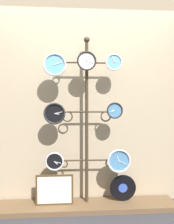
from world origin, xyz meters
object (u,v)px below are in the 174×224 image
at_px(clock_top_left, 55,65).
at_px(clock_bottom_left, 54,161).
at_px(picture_frame, 55,190).
at_px(vinyl_record, 123,188).
at_px(clock_middle_left, 55,114).
at_px(clock_top_center, 87,61).
at_px(clock_middle_right, 115,111).
at_px(clock_bottom_right, 119,161).
at_px(clock_top_right, 114,62).
at_px(display_stand, 87,151).

height_order(clock_top_left, clock_bottom_left, clock_top_left).
height_order(clock_bottom_left, picture_frame, clock_bottom_left).
bearing_deg(picture_frame, vinyl_record, 3.06).
bearing_deg(clock_middle_left, picture_frame, 101.49).
distance_m(clock_top_center, clock_middle_right, 0.67).
distance_m(clock_bottom_left, clock_bottom_right, 0.78).
xyz_separation_m(clock_top_right, picture_frame, (-0.72, 0.02, -1.53)).
distance_m(vinyl_record, picture_frame, 0.85).
height_order(display_stand, clock_bottom_left, display_stand).
height_order(clock_middle_left, clock_middle_right, clock_middle_right).
relative_size(clock_top_left, clock_middle_left, 1.06).
relative_size(clock_top_left, picture_frame, 0.60).
bearing_deg(display_stand, clock_bottom_left, -168.87).
distance_m(display_stand, clock_top_left, 1.12).
bearing_deg(clock_middle_left, clock_middle_right, -0.64).
bearing_deg(clock_top_right, display_stand, 166.43).
bearing_deg(picture_frame, clock_top_right, -1.24).
height_order(clock_top_left, picture_frame, clock_top_left).
relative_size(clock_top_right, clock_middle_left, 0.79).
xyz_separation_m(clock_top_right, clock_middle_left, (-0.71, -0.02, -0.61)).
xyz_separation_m(clock_middle_right, clock_bottom_left, (-0.72, 0.03, -0.61)).
relative_size(clock_top_left, clock_bottom_right, 0.93).
height_order(clock_top_right, clock_middle_left, clock_top_right).
height_order(clock_middle_left, clock_bottom_left, clock_middle_left).
xyz_separation_m(display_stand, clock_bottom_left, (-0.39, -0.08, -0.10)).
bearing_deg(vinyl_record, display_stand, 177.89).
distance_m(clock_middle_left, vinyl_record, 1.27).
bearing_deg(clock_top_center, picture_frame, 173.78).
distance_m(clock_top_right, clock_middle_right, 0.58).
distance_m(clock_middle_left, clock_middle_right, 0.72).
distance_m(display_stand, vinyl_record, 0.65).
height_order(display_stand, clock_middle_left, display_stand).
bearing_deg(clock_middle_left, vinyl_record, 5.55).
relative_size(display_stand, clock_bottom_right, 7.19).
bearing_deg(display_stand, picture_frame, -171.04).
xyz_separation_m(clock_top_left, clock_bottom_right, (0.77, 0.01, -1.15)).
relative_size(clock_top_center, clock_middle_left, 0.90).
xyz_separation_m(vinyl_record, picture_frame, (-0.85, -0.05, 0.02)).
distance_m(clock_top_right, picture_frame, 1.69).
height_order(clock_top_center, clock_bottom_left, clock_top_center).
distance_m(clock_top_left, clock_top_right, 0.70).
height_order(clock_bottom_right, vinyl_record, clock_bottom_right).
bearing_deg(vinyl_record, picture_frame, -176.94).
xyz_separation_m(clock_bottom_left, vinyl_record, (0.85, 0.06, -0.37)).
bearing_deg(clock_bottom_left, vinyl_record, 4.07).
relative_size(clock_middle_right, picture_frame, 0.44).
relative_size(clock_top_left, clock_top_right, 1.33).
relative_size(display_stand, clock_top_center, 9.13).
xyz_separation_m(clock_top_left, clock_middle_right, (0.71, 0.00, -0.53)).
bearing_deg(display_stand, clock_top_left, -164.16).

